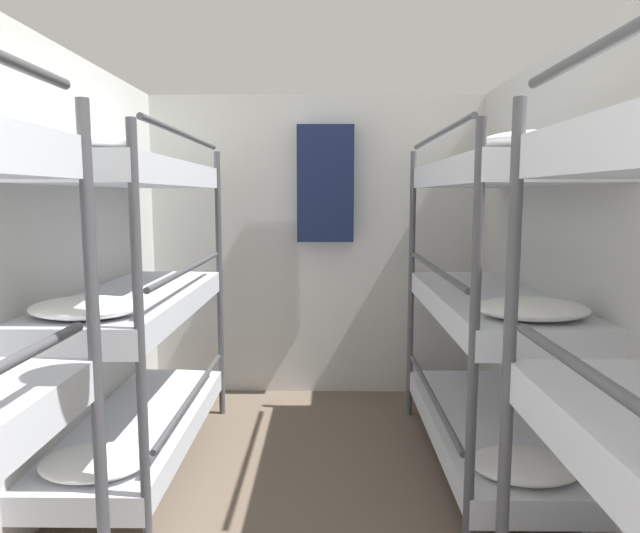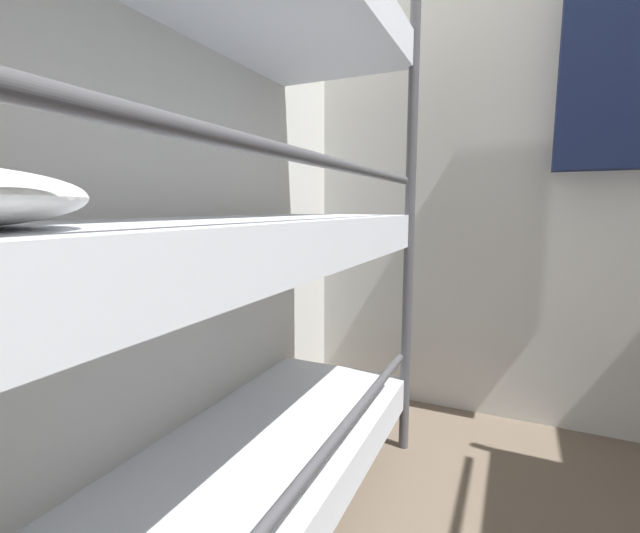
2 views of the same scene
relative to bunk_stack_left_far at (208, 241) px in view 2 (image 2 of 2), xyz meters
name	(u,v)px [view 2 (image 2 of 2)]	position (x,y,z in m)	size (l,w,h in m)	color
wall_back	(584,185)	(1.01, 1.49, 0.19)	(2.78, 0.06, 2.42)	silver
bunk_stack_left_far	(208,241)	(0.00, 0.00, 0.00)	(0.65, 1.83, 1.97)	#4C4C51
hanging_coat	(620,59)	(1.08, 1.34, 0.70)	(0.44, 0.12, 0.90)	#192347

